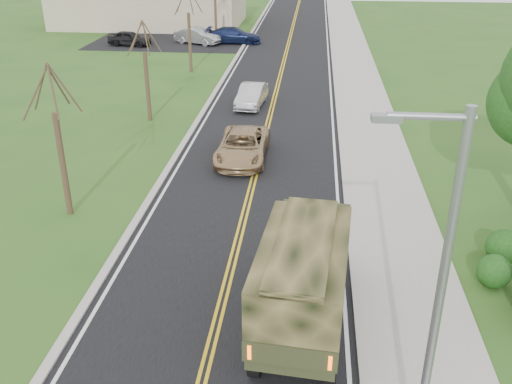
# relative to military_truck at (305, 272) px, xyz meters

# --- Properties ---
(road) EXTENTS (8.00, 120.00, 0.01)m
(road) POSITION_rel_military_truck_xyz_m (-2.49, 36.09, -1.83)
(road) COLOR black
(road) RESTS_ON ground
(curb_right) EXTENTS (0.30, 120.00, 0.12)m
(curb_right) POSITION_rel_military_truck_xyz_m (1.66, 36.09, -1.77)
(curb_right) COLOR #9E998E
(curb_right) RESTS_ON ground
(sidewalk_right) EXTENTS (3.20, 120.00, 0.10)m
(sidewalk_right) POSITION_rel_military_truck_xyz_m (3.41, 36.09, -1.78)
(sidewalk_right) COLOR #9E998E
(sidewalk_right) RESTS_ON ground
(curb_left) EXTENTS (0.30, 120.00, 0.10)m
(curb_left) POSITION_rel_military_truck_xyz_m (-6.64, 36.09, -1.78)
(curb_left) COLOR #9E998E
(curb_left) RESTS_ON ground
(street_light) EXTENTS (1.65, 0.22, 8.00)m
(street_light) POSITION_rel_military_truck_xyz_m (2.41, -4.41, 2.60)
(street_light) COLOR gray
(street_light) RESTS_ON ground
(bare_tree_a) EXTENTS (1.93, 2.26, 6.08)m
(bare_tree_a) POSITION_rel_military_truck_xyz_m (-9.49, 6.09, 0.79)
(bare_tree_a) COLOR #38281C
(bare_tree_a) RESTS_ON ground
(bare_tree_b) EXTENTS (1.83, 2.14, 5.73)m
(bare_tree_b) POSITION_rel_military_truck_xyz_m (-9.49, 18.09, 0.64)
(bare_tree_b) COLOR #38281C
(bare_tree_b) RESTS_ON ground
(bare_tree_c) EXTENTS (2.04, 2.39, 6.42)m
(bare_tree_c) POSITION_rel_military_truck_xyz_m (-9.49, 30.09, 0.94)
(bare_tree_c) COLOR #38281C
(bare_tree_c) RESTS_ON ground
(bare_tree_d) EXTENTS (1.88, 2.20, 5.91)m
(bare_tree_d) POSITION_rel_military_truck_xyz_m (-9.49, 42.09, 0.72)
(bare_tree_d) COLOR #38281C
(bare_tree_d) RESTS_ON ground
(commercial_building) EXTENTS (25.50, 21.50, 5.65)m
(commercial_building) POSITION_rel_military_truck_xyz_m (-18.47, 52.06, 0.85)
(commercial_building) COLOR tan
(commercial_building) RESTS_ON ground
(military_truck) EXTENTS (2.80, 6.59, 3.20)m
(military_truck) POSITION_rel_military_truck_xyz_m (0.00, 0.00, 0.00)
(military_truck) COLOR black
(military_truck) RESTS_ON ground
(suv_champagne) EXTENTS (2.35, 5.08, 1.41)m
(suv_champagne) POSITION_rel_military_truck_xyz_m (-3.29, 12.49, -1.13)
(suv_champagne) COLOR tan
(suv_champagne) RESTS_ON ground
(sedan_silver) EXTENTS (1.80, 4.24, 1.36)m
(sedan_silver) POSITION_rel_military_truck_xyz_m (-3.82, 21.50, -1.15)
(sedan_silver) COLOR silver
(sedan_silver) RESTS_ON ground
(lot_car_dark) EXTENTS (4.25, 2.18, 1.39)m
(lot_car_dark) POSITION_rel_military_truck_xyz_m (-17.32, 39.62, -1.14)
(lot_car_dark) COLOR black
(lot_car_dark) RESTS_ON ground
(lot_car_silver) EXTENTS (4.80, 3.23, 1.50)m
(lot_car_silver) POSITION_rel_military_truck_xyz_m (-11.11, 41.17, -1.08)
(lot_car_silver) COLOR #9F9FA3
(lot_car_silver) RESTS_ON ground
(lot_car_navy) EXTENTS (5.16, 2.13, 1.49)m
(lot_car_navy) POSITION_rel_military_truck_xyz_m (-7.71, 41.86, -1.09)
(lot_car_navy) COLOR #10193B
(lot_car_navy) RESTS_ON ground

